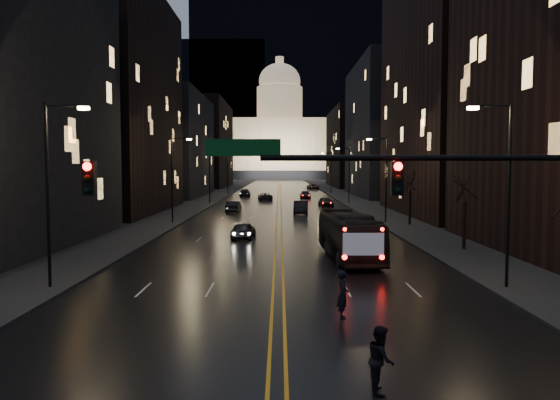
{
  "coord_description": "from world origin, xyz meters",
  "views": [
    {
      "loc": [
        0.07,
        -15.95,
        5.96
      ],
      "look_at": [
        0.08,
        12.27,
        4.2
      ],
      "focal_mm": 35.0,
      "sensor_mm": 36.0,
      "label": 1
    }
  ],
  "objects_px": {
    "traffic_signal": "(479,195)",
    "bus": "(349,236)",
    "oncoming_car_a": "(243,230)",
    "oncoming_car_b": "(234,207)",
    "pedestrian_a": "(343,295)",
    "pedestrian_b": "(381,359)",
    "receding_car_a": "(301,208)"
  },
  "relations": [
    {
      "from": "traffic_signal",
      "to": "pedestrian_b",
      "type": "bearing_deg",
      "value": -149.21
    },
    {
      "from": "pedestrian_a",
      "to": "pedestrian_b",
      "type": "distance_m",
      "value": 6.9
    },
    {
      "from": "oncoming_car_a",
      "to": "bus",
      "type": "bearing_deg",
      "value": 133.18
    },
    {
      "from": "bus",
      "to": "receding_car_a",
      "type": "relative_size",
      "value": 2.1
    },
    {
      "from": "receding_car_a",
      "to": "pedestrian_b",
      "type": "relative_size",
      "value": 2.85
    },
    {
      "from": "bus",
      "to": "oncoming_car_a",
      "type": "relative_size",
      "value": 2.54
    },
    {
      "from": "oncoming_car_a",
      "to": "pedestrian_b",
      "type": "height_order",
      "value": "pedestrian_b"
    },
    {
      "from": "traffic_signal",
      "to": "bus",
      "type": "distance_m",
      "value": 19.31
    },
    {
      "from": "bus",
      "to": "pedestrian_a",
      "type": "xyz_separation_m",
      "value": [
        -2.01,
        -13.91,
        -0.52
      ]
    },
    {
      "from": "receding_car_a",
      "to": "pedestrian_a",
      "type": "height_order",
      "value": "pedestrian_a"
    },
    {
      "from": "bus",
      "to": "oncoming_car_b",
      "type": "height_order",
      "value": "bus"
    },
    {
      "from": "traffic_signal",
      "to": "oncoming_car_a",
      "type": "distance_m",
      "value": 30.05
    },
    {
      "from": "bus",
      "to": "pedestrian_a",
      "type": "distance_m",
      "value": 14.07
    },
    {
      "from": "bus",
      "to": "receding_car_a",
      "type": "distance_m",
      "value": 32.47
    },
    {
      "from": "bus",
      "to": "oncoming_car_b",
      "type": "distance_m",
      "value": 36.12
    },
    {
      "from": "traffic_signal",
      "to": "pedestrian_b",
      "type": "height_order",
      "value": "traffic_signal"
    },
    {
      "from": "traffic_signal",
      "to": "oncoming_car_b",
      "type": "relative_size",
      "value": 3.76
    },
    {
      "from": "oncoming_car_a",
      "to": "receding_car_a",
      "type": "distance_m",
      "value": 23.6
    },
    {
      "from": "oncoming_car_a",
      "to": "pedestrian_a",
      "type": "bearing_deg",
      "value": 108.11
    },
    {
      "from": "receding_car_a",
      "to": "pedestrian_a",
      "type": "bearing_deg",
      "value": -87.58
    },
    {
      "from": "traffic_signal",
      "to": "pedestrian_a",
      "type": "bearing_deg",
      "value": 124.02
    },
    {
      "from": "receding_car_a",
      "to": "traffic_signal",
      "type": "bearing_deg",
      "value": -83.79
    },
    {
      "from": "oncoming_car_b",
      "to": "pedestrian_a",
      "type": "distance_m",
      "value": 49.22
    },
    {
      "from": "bus",
      "to": "pedestrian_b",
      "type": "bearing_deg",
      "value": -98.83
    },
    {
      "from": "oncoming_car_b",
      "to": "pedestrian_a",
      "type": "relative_size",
      "value": 2.4
    },
    {
      "from": "oncoming_car_a",
      "to": "oncoming_car_b",
      "type": "relative_size",
      "value": 0.91
    },
    {
      "from": "pedestrian_b",
      "to": "oncoming_car_a",
      "type": "bearing_deg",
      "value": 14.35
    },
    {
      "from": "traffic_signal",
      "to": "receding_car_a",
      "type": "bearing_deg",
      "value": 93.61
    },
    {
      "from": "bus",
      "to": "receding_car_a",
      "type": "height_order",
      "value": "bus"
    },
    {
      "from": "bus",
      "to": "pedestrian_a",
      "type": "bearing_deg",
      "value": -102.08
    },
    {
      "from": "bus",
      "to": "pedestrian_b",
      "type": "xyz_separation_m",
      "value": [
        -1.8,
        -20.81,
        -0.59
      ]
    },
    {
      "from": "oncoming_car_b",
      "to": "pedestrian_b",
      "type": "bearing_deg",
      "value": 100.65
    }
  ]
}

